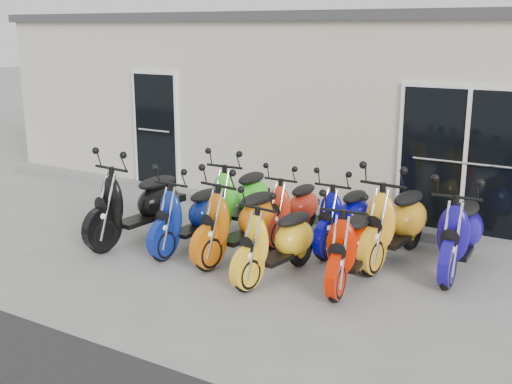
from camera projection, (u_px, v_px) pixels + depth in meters
ground at (234, 252)px, 9.10m from camera, size 80.00×80.00×0.00m
building at (374, 103)px, 13.00m from camera, size 14.00×6.00×3.20m
roof_cap at (378, 18)px, 12.58m from camera, size 14.20×6.20×0.16m
front_step at (300, 213)px, 10.75m from camera, size 14.00×0.40×0.15m
door_left at (156, 127)px, 12.20m from camera, size 1.07×0.08×2.22m
door_right at (466, 158)px, 9.26m from camera, size 2.02×0.08×2.22m
scooter_front_black at (137, 193)px, 9.40m from camera, size 0.88×2.04×1.47m
scooter_front_blue at (190, 206)px, 9.08m from camera, size 0.66×1.76×1.29m
scooter_front_orange_a at (239, 210)px, 8.71m from camera, size 0.89×1.93×1.37m
scooter_front_orange_b at (277, 231)px, 8.01m from camera, size 0.83×1.76×1.25m
scooter_front_red at (351, 234)px, 7.82m from camera, size 0.87×1.81×1.29m
scooter_back_green at (239, 188)px, 9.88m from camera, size 0.78×1.90×1.38m
scooter_back_red at (293, 199)px, 9.55m from camera, size 0.62×1.66×1.22m
scooter_back_blue at (344, 207)px, 9.10m from camera, size 0.65×1.70×1.25m
scooter_back_yellow at (396, 210)px, 8.56m from camera, size 0.86×2.01×1.45m
scooter_back_extra at (461, 222)px, 8.17m from camera, size 0.78×1.90×1.38m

